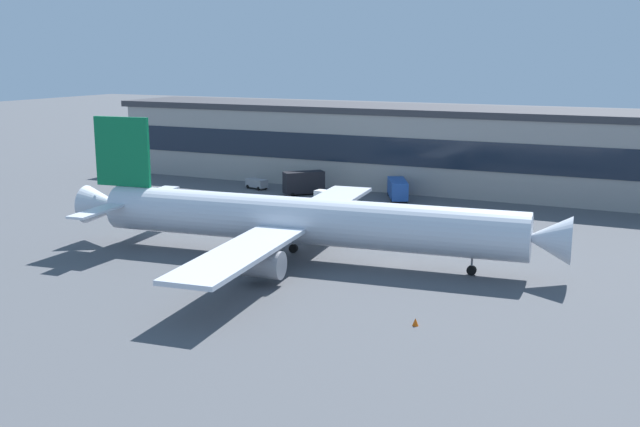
# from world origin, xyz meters

# --- Properties ---
(ground_plane) EXTENTS (600.00, 600.00, 0.00)m
(ground_plane) POSITION_xyz_m (0.00, 0.00, 0.00)
(ground_plane) COLOR #4C4F54
(terminal_building) EXTENTS (154.39, 18.39, 15.09)m
(terminal_building) POSITION_xyz_m (0.00, 53.64, 7.57)
(terminal_building) COLOR #9E9993
(terminal_building) RESTS_ON ground_plane
(airliner) EXTENTS (62.38, 53.56, 16.74)m
(airliner) POSITION_xyz_m (-11.49, -2.27, 4.85)
(airliner) COLOR silver
(airliner) RESTS_ON ground_plane
(follow_me_car) EXTENTS (4.78, 3.26, 1.85)m
(follow_me_car) POSITION_xyz_m (-40.79, 38.13, 1.09)
(follow_me_car) COLOR gray
(follow_me_car) RESTS_ON ground_plane
(fuel_truck) EXTENTS (6.17, 8.78, 3.35)m
(fuel_truck) POSITION_xyz_m (-13.62, 39.70, 1.88)
(fuel_truck) COLOR #2651A5
(fuel_truck) RESTS_ON ground_plane
(catering_truck) EXTENTS (6.90, 6.96, 4.15)m
(catering_truck) POSITION_xyz_m (-30.27, 36.91, 2.29)
(catering_truck) COLOR black
(catering_truck) RESTS_ON ground_plane
(belt_loader) EXTENTS (6.61, 2.83, 1.95)m
(belt_loader) POSITION_xyz_m (-22.60, 31.92, 1.15)
(belt_loader) COLOR white
(belt_loader) RESTS_ON ground_plane
(traffic_cone_0) EXTENTS (0.60, 0.60, 0.74)m
(traffic_cone_0) POSITION_xyz_m (8.77, -18.37, 0.37)
(traffic_cone_0) COLOR #F2590C
(traffic_cone_0) RESTS_ON ground_plane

